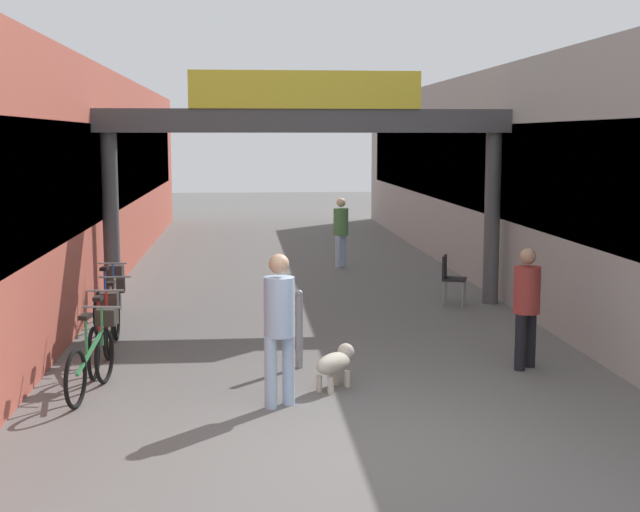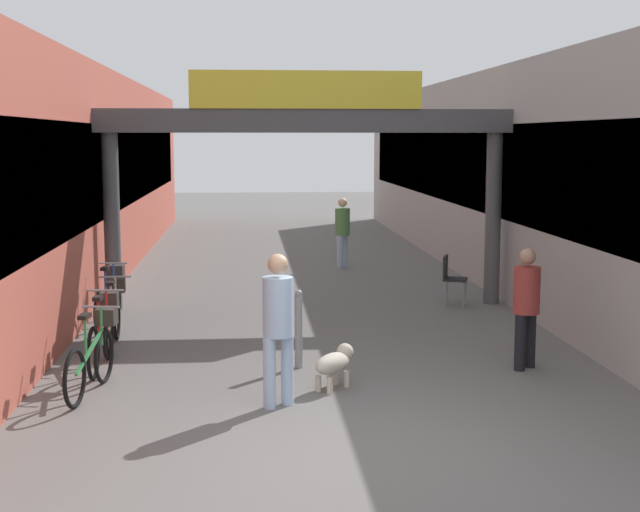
# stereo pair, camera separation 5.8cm
# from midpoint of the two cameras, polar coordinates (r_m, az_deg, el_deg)

# --- Properties ---
(ground_plane) EXTENTS (80.00, 80.00, 0.00)m
(ground_plane) POSITION_cam_midpoint_polar(r_m,az_deg,el_deg) (8.78, 2.30, -12.22)
(ground_plane) COLOR #605E5B
(storefront_left) EXTENTS (3.00, 26.00, 4.27)m
(storefront_left) POSITION_cam_midpoint_polar(r_m,az_deg,el_deg) (19.62, -16.90, 4.85)
(storefront_left) COLOR #B25142
(storefront_left) RESTS_ON ground_plane
(storefront_right) EXTENTS (3.00, 26.00, 4.27)m
(storefront_right) POSITION_cam_midpoint_polar(r_m,az_deg,el_deg) (20.17, 12.83, 5.05)
(storefront_right) COLOR #9E9993
(storefront_right) RESTS_ON ground_plane
(arcade_sign_gateway) EXTENTS (7.40, 0.47, 4.09)m
(arcade_sign_gateway) POSITION_cam_midpoint_polar(r_m,az_deg,el_deg) (15.52, -1.08, 7.39)
(arcade_sign_gateway) COLOR #4C4C4F
(arcade_sign_gateway) RESTS_ON ground_plane
(pedestrian_with_dog) EXTENTS (0.47, 0.47, 1.71)m
(pedestrian_with_dog) POSITION_cam_midpoint_polar(r_m,az_deg,el_deg) (9.83, -2.79, -4.10)
(pedestrian_with_dog) COLOR #A5BFE0
(pedestrian_with_dog) RESTS_ON ground_plane
(pedestrian_companion) EXTENTS (0.48, 0.48, 1.57)m
(pedestrian_companion) POSITION_cam_midpoint_polar(r_m,az_deg,el_deg) (11.73, 12.95, -2.82)
(pedestrian_companion) COLOR black
(pedestrian_companion) RESTS_ON ground_plane
(pedestrian_carrying_crate) EXTENTS (0.48, 0.48, 1.60)m
(pedestrian_carrying_crate) POSITION_cam_midpoint_polar(r_m,az_deg,el_deg) (20.41, 1.26, 1.81)
(pedestrian_carrying_crate) COLOR #A5BFE0
(pedestrian_carrying_crate) RESTS_ON ground_plane
(dog_on_leash) EXTENTS (0.61, 0.68, 0.50)m
(dog_on_leash) POSITION_cam_midpoint_polar(r_m,az_deg,el_deg) (10.67, 0.87, -6.83)
(dog_on_leash) COLOR beige
(dog_on_leash) RESTS_ON ground_plane
(bicycle_green_nearest) EXTENTS (0.46, 1.68, 0.98)m
(bicycle_green_nearest) POSITION_cam_midpoint_polar(r_m,az_deg,el_deg) (10.80, -14.44, -6.22)
(bicycle_green_nearest) COLOR black
(bicycle_green_nearest) RESTS_ON ground_plane
(bicycle_red_second) EXTENTS (0.46, 1.69, 0.98)m
(bicycle_red_second) POSITION_cam_midpoint_polar(r_m,az_deg,el_deg) (11.93, -13.88, -4.90)
(bicycle_red_second) COLOR black
(bicycle_red_second) RESTS_ON ground_plane
(bicycle_silver_third) EXTENTS (0.46, 1.69, 0.98)m
(bicycle_silver_third) POSITION_cam_midpoint_polar(r_m,az_deg,el_deg) (13.07, -13.21, -3.79)
(bicycle_silver_third) COLOR black
(bicycle_silver_third) RESTS_ON ground_plane
(bicycle_blue_farthest) EXTENTS (0.46, 1.69, 0.98)m
(bicycle_blue_farthest) POSITION_cam_midpoint_polar(r_m,az_deg,el_deg) (14.49, -13.48, -2.68)
(bicycle_blue_farthest) COLOR black
(bicycle_blue_farthest) RESTS_ON ground_plane
(bollard_post_metal) EXTENTS (0.10, 0.10, 1.03)m
(bollard_post_metal) POSITION_cam_midpoint_polar(r_m,az_deg,el_deg) (11.55, -1.49, -4.65)
(bollard_post_metal) COLOR gray
(bollard_post_metal) RESTS_ON ground_plane
(cafe_chair_black_nearer) EXTENTS (0.51, 0.51, 0.89)m
(cafe_chair_black_nearer) POSITION_cam_midpoint_polar(r_m,az_deg,el_deg) (15.99, 8.22, -1.22)
(cafe_chair_black_nearer) COLOR gray
(cafe_chair_black_nearer) RESTS_ON ground_plane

